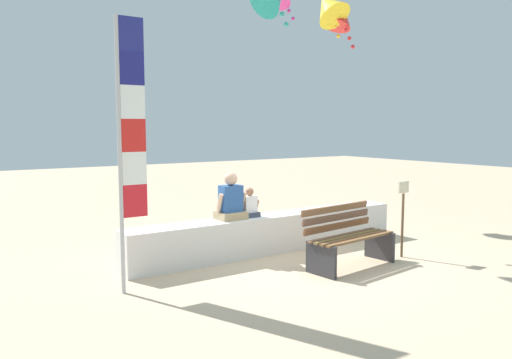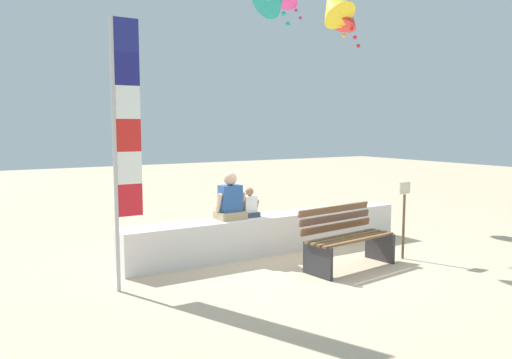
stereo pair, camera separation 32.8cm
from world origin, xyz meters
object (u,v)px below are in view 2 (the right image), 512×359
park_bench (346,240)px  person_adult (230,201)px  kite_yellow (334,6)px  flag_banner (123,135)px  kite_red (345,13)px  person_child (249,205)px  sign_post (404,213)px

park_bench → person_adult: size_ratio=2.05×
park_bench → person_adult: bearing=130.6°
kite_yellow → flag_banner: bearing=-159.3°
flag_banner → kite_red: kite_red is taller
park_bench → kite_red: kite_red is taller
kite_yellow → kite_red: size_ratio=0.90×
park_bench → person_child: 1.66m
person_adult → person_child: 0.36m
sign_post → flag_banner: bearing=169.6°
person_child → flag_banner: bearing=-161.9°
kite_yellow → sign_post: bearing=-104.8°
person_adult → sign_post: 2.70m
kite_red → person_child: bearing=-158.3°
flag_banner → sign_post: flag_banner is taller
flag_banner → kite_yellow: bearing=20.7°
flag_banner → person_child: bearing=18.1°
person_child → sign_post: 2.41m
park_bench → kite_red: 5.17m
person_adult → flag_banner: size_ratio=0.22×
park_bench → person_adult: 1.88m
person_adult → sign_post: (2.25, -1.48, -0.18)m
park_bench → sign_post: sign_post is taller
person_adult → person_child: size_ratio=1.56×
park_bench → kite_yellow: size_ratio=1.50×
sign_post → kite_yellow: bearing=75.2°
park_bench → kite_red: (2.13, 2.56, 3.95)m
flag_banner → sign_post: bearing=-10.4°
sign_post → park_bench: bearing=174.5°
person_adult → kite_red: (3.31, 1.18, 3.46)m
person_child → kite_red: size_ratio=0.42×
flag_banner → kite_yellow: size_ratio=3.30×
flag_banner → park_bench: bearing=-12.0°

